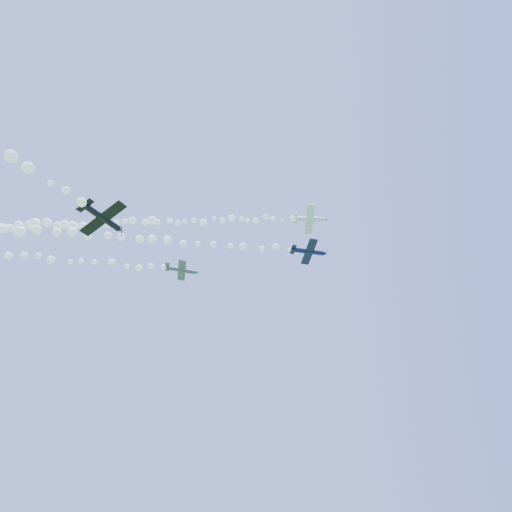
# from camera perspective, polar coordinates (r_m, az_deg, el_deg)

# --- Properties ---
(plane_white) EXTENTS (7.14, 7.35, 2.57)m
(plane_white) POSITION_cam_1_polar(r_m,az_deg,el_deg) (86.26, 7.16, 4.95)
(plane_white) COLOR silver
(smoke_trail_white) EXTENTS (69.48, 10.81, 3.00)m
(smoke_trail_white) POSITION_cam_1_polar(r_m,az_deg,el_deg) (90.08, -17.08, 4.27)
(smoke_trail_white) COLOR white
(plane_navy) EXTENTS (7.65, 8.09, 2.72)m
(plane_navy) POSITION_cam_1_polar(r_m,az_deg,el_deg) (84.16, 7.07, 0.59)
(plane_navy) COLOR #0C1036
(smoke_trail_navy) EXTENTS (81.27, 25.16, 2.98)m
(smoke_trail_navy) POSITION_cam_1_polar(r_m,az_deg,el_deg) (85.61, -23.24, 2.62)
(smoke_trail_navy) COLOR white
(plane_grey) EXTENTS (6.31, 6.69, 2.43)m
(plane_grey) POSITION_cam_1_polar(r_m,az_deg,el_deg) (77.58, -9.89, -1.85)
(plane_grey) COLOR #3B4256
(plane_black) EXTENTS (7.56, 7.30, 2.60)m
(plane_black) POSITION_cam_1_polar(r_m,az_deg,el_deg) (64.53, -19.75, 4.80)
(plane_black) COLOR black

